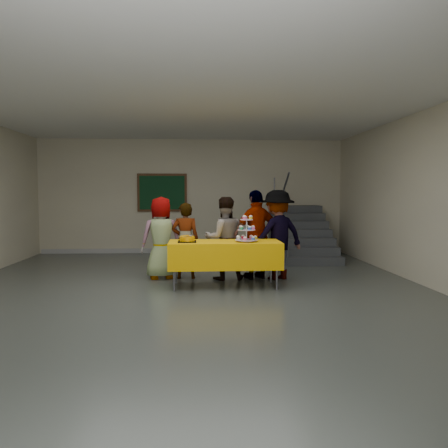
# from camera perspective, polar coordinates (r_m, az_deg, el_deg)

# --- Properties ---
(room_shell) EXTENTS (10.00, 10.04, 3.02)m
(room_shell) POSITION_cam_1_polar(r_m,az_deg,el_deg) (6.68, -4.73, 8.75)
(room_shell) COLOR #4C514C
(room_shell) RESTS_ON ground
(bake_table) EXTENTS (1.88, 0.78, 0.77)m
(bake_table) POSITION_cam_1_polar(r_m,az_deg,el_deg) (7.39, 0.09, -3.93)
(bake_table) COLOR #595960
(bake_table) RESTS_ON ground
(cupcake_stand) EXTENTS (0.38, 0.38, 0.44)m
(cupcake_stand) POSITION_cam_1_polar(r_m,az_deg,el_deg) (7.31, 2.96, -1.04)
(cupcake_stand) COLOR silver
(cupcake_stand) RESTS_ON bake_table
(bear_cake) EXTENTS (0.32, 0.36, 0.12)m
(bear_cake) POSITION_cam_1_polar(r_m,az_deg,el_deg) (7.29, -4.83, -1.90)
(bear_cake) COLOR black
(bear_cake) RESTS_ON bake_table
(schoolchild_a) EXTENTS (0.84, 0.66, 1.52)m
(schoolchild_a) POSITION_cam_1_polar(r_m,az_deg,el_deg) (8.15, -8.20, -1.79)
(schoolchild_a) COLOR slate
(schoolchild_a) RESTS_ON ground
(schoolchild_b) EXTENTS (0.52, 0.34, 1.41)m
(schoolchild_b) POSITION_cam_1_polar(r_m,az_deg,el_deg) (8.11, -5.08, -2.18)
(schoolchild_b) COLOR slate
(schoolchild_b) RESTS_ON ground
(schoolchild_c) EXTENTS (0.80, 0.66, 1.52)m
(schoolchild_c) POSITION_cam_1_polar(r_m,az_deg,el_deg) (7.97, 0.02, -1.89)
(schoolchild_c) COLOR slate
(schoolchild_c) RESTS_ON ground
(schoolchild_d) EXTENTS (1.04, 0.74, 1.64)m
(schoolchild_d) POSITION_cam_1_polar(r_m,az_deg,el_deg) (8.06, 4.31, -1.39)
(schoolchild_d) COLOR slate
(schoolchild_d) RESTS_ON ground
(schoolchild_e) EXTENTS (1.21, 0.98, 1.64)m
(schoolchild_e) POSITION_cam_1_polar(r_m,az_deg,el_deg) (8.07, 6.99, -1.40)
(schoolchild_e) COLOR slate
(schoolchild_e) RESTS_ON ground
(staircase) EXTENTS (1.30, 2.40, 2.04)m
(staircase) POSITION_cam_1_polar(r_m,az_deg,el_deg) (11.11, 9.84, -1.67)
(staircase) COLOR #424447
(staircase) RESTS_ON ground
(noticeboard) EXTENTS (1.30, 0.05, 1.00)m
(noticeboard) POSITION_cam_1_polar(r_m,az_deg,el_deg) (11.63, -8.08, 4.08)
(noticeboard) COLOR #472B16
(noticeboard) RESTS_ON ground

